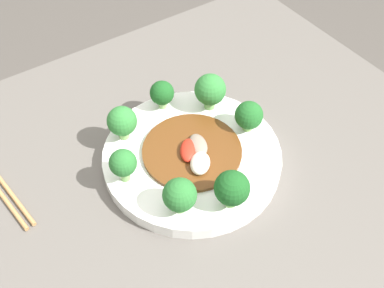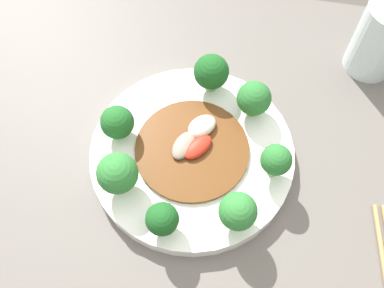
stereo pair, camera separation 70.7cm
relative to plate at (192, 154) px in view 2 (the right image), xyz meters
The scene contains 12 objects.
ground_plane 0.72m from the plate, 121.47° to the left, with size 8.00×8.00×0.00m, color #4C4742.
table 0.37m from the plate, 121.47° to the left, with size 0.91×0.73×0.71m.
plate is the anchor object (origin of this frame).
broccoli_south 0.12m from the plate, 92.86° to the right, with size 0.05×0.05×0.06m.
broccoli_northeast 0.12m from the plate, 39.62° to the left, with size 0.05×0.05×0.07m.
broccoli_north 0.13m from the plate, 82.09° to the left, with size 0.04×0.04×0.05m.
broccoli_southwest 0.12m from the plate, 133.07° to the right, with size 0.05×0.05×0.06m.
broccoli_northwest 0.13m from the plate, 129.16° to the left, with size 0.05×0.05×0.06m.
broccoli_west 0.13m from the plate, behind, with size 0.04×0.04×0.06m.
broccoli_east 0.12m from the plate, ahead, with size 0.05×0.05×0.06m.
stirfry_center 0.02m from the plate, 93.86° to the right, with size 0.16×0.16×0.02m.
drinking_glass 0.34m from the plate, 138.66° to the right, with size 0.08×0.08×0.13m.
Camera 2 is at (-0.04, 0.27, 1.30)m, focal length 42.00 mm.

